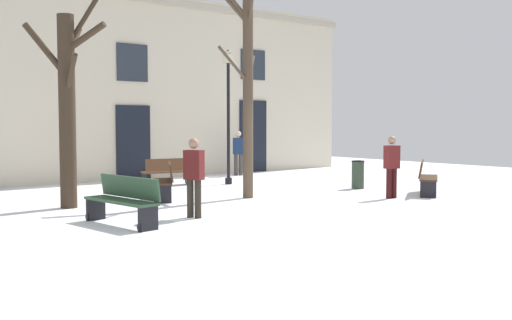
# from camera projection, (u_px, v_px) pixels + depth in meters

# --- Properties ---
(ground_plane) EXTENTS (30.20, 30.20, 0.00)m
(ground_plane) POSITION_uv_depth(u_px,v_px,m) (300.00, 206.00, 13.89)
(ground_plane) COLOR white
(building_facade) EXTENTS (18.88, 0.60, 6.35)m
(building_facade) POSITION_uv_depth(u_px,v_px,m) (132.00, 84.00, 20.30)
(building_facade) COLOR beige
(building_facade) RESTS_ON ground
(tree_near_facade) EXTENTS (1.77, 1.97, 5.12)m
(tree_near_facade) POSITION_uv_depth(u_px,v_px,m) (68.00, 101.00, 13.49)
(tree_near_facade) COLOR #382B1E
(tree_near_facade) RESTS_ON ground
(tree_right_of_center) EXTENTS (1.97, 1.82, 5.68)m
(tree_right_of_center) POSITION_uv_depth(u_px,v_px,m) (247.00, 86.00, 15.25)
(tree_right_of_center) COLOR #4C3D2D
(tree_right_of_center) RESTS_ON ground
(streetlamp) EXTENTS (0.30, 0.30, 4.21)m
(streetlamp) POSITION_uv_depth(u_px,v_px,m) (228.00, 103.00, 18.69)
(streetlamp) COLOR black
(streetlamp) RESTS_ON ground
(litter_bin) EXTENTS (0.39, 0.39, 0.82)m
(litter_bin) POSITION_uv_depth(u_px,v_px,m) (358.00, 174.00, 17.55)
(litter_bin) COLOR #2D3D2D
(litter_bin) RESTS_ON ground
(bench_back_to_back_right) EXTENTS (1.19, 1.61, 0.93)m
(bench_back_to_back_right) POSITION_uv_depth(u_px,v_px,m) (165.00, 181.00, 15.06)
(bench_back_to_back_right) COLOR #3D2819
(bench_back_to_back_right) RESTS_ON ground
(bench_near_lamp) EXTENTS (1.69, 1.38, 0.91)m
(bench_near_lamp) POSITION_uv_depth(u_px,v_px,m) (426.00, 177.00, 16.14)
(bench_near_lamp) COLOR #3D2819
(bench_near_lamp) RESTS_ON ground
(bench_facing_shops) EXTENTS (1.66, 0.70, 0.85)m
(bench_facing_shops) POSITION_uv_depth(u_px,v_px,m) (169.00, 172.00, 18.36)
(bench_facing_shops) COLOR #51331E
(bench_facing_shops) RESTS_ON ground
(bench_far_corner) EXTENTS (0.73, 1.94, 0.92)m
(bench_far_corner) POSITION_uv_depth(u_px,v_px,m) (123.00, 200.00, 11.33)
(bench_far_corner) COLOR #2D4C33
(bench_far_corner) RESTS_ON ground
(person_by_shop_door) EXTENTS (0.36, 0.44, 1.63)m
(person_by_shop_door) POSITION_uv_depth(u_px,v_px,m) (194.00, 174.00, 12.13)
(person_by_shop_door) COLOR #2D271E
(person_by_shop_door) RESTS_ON ground
(person_strolling) EXTENTS (0.44, 0.38, 1.62)m
(person_strolling) POSITION_uv_depth(u_px,v_px,m) (238.00, 151.00, 21.88)
(person_strolling) COLOR #403D3A
(person_strolling) RESTS_ON ground
(person_near_bench) EXTENTS (0.40, 0.26, 1.59)m
(person_near_bench) POSITION_uv_depth(u_px,v_px,m) (392.00, 164.00, 15.27)
(person_near_bench) COLOR #350F0F
(person_near_bench) RESTS_ON ground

